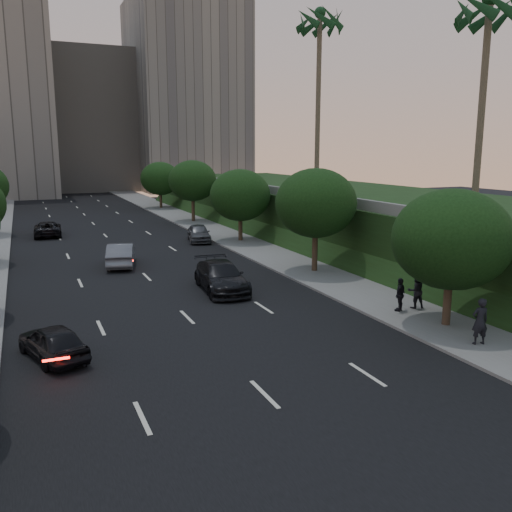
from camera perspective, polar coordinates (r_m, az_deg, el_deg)
name	(u,v)px	position (r m, az deg, el deg)	size (l,w,h in m)	color
ground	(348,479)	(14.44, 9.71, -22.11)	(160.00, 160.00, 0.00)	black
road_surface	(127,257)	(41.34, -13.45, -0.11)	(16.00, 140.00, 0.02)	black
sidewalk_right	(253,247)	(44.18, -0.27, 1.00)	(4.50, 140.00, 0.15)	slate
embankment	(388,219)	(48.04, 13.73, 3.83)	(18.00, 90.00, 4.00)	black
parapet_wall	(301,195)	(43.23, 4.77, 6.45)	(0.35, 90.00, 0.70)	slate
office_block_mid	(88,122)	(112.86, -17.27, 13.30)	(22.00, 18.00, 26.00)	gray
office_block_right	(186,96)	(110.85, -7.40, 16.33)	(20.00, 22.00, 36.00)	gray
tree_right_a	(452,239)	(25.12, 19.90, 1.66)	(5.20, 5.20, 6.24)	#38281C
tree_right_b	(316,203)	(34.70, 6.32, 5.54)	(5.20, 5.20, 6.74)	#38281C
tree_right_c	(240,195)	(46.44, -1.67, 6.41)	(5.20, 5.20, 6.24)	#38281C
tree_right_d	(193,181)	(59.61, -6.70, 7.87)	(5.20, 5.20, 6.74)	#38281C
tree_right_e	(160,179)	(74.11, -10.06, 8.03)	(5.20, 5.20, 6.24)	#38281C
palm_mid	(489,11)	(34.94, 23.35, 22.60)	(3.20, 3.20, 13.00)	#4C4233
palm_far	(320,24)	(47.06, 6.73, 23.08)	(3.20, 3.20, 15.50)	#4C4233
sedan_near_left	(53,342)	(22.26, -20.61, -8.46)	(1.60, 3.98, 1.36)	black
sedan_mid_left	(121,255)	(38.13, -14.03, 0.14)	(1.70, 4.87, 1.61)	slate
sedan_far_left	(48,229)	(53.30, -21.08, 2.68)	(2.32, 5.02, 1.40)	black
sedan_near_right	(221,277)	(30.61, -3.68, -2.20)	(2.28, 5.62, 1.63)	black
sedan_far_right	(199,233)	(47.11, -6.05, 2.42)	(1.78, 4.43, 1.51)	#4C4F53
pedestrian_a	(480,321)	(23.63, 22.50, -6.37)	(0.70, 0.46, 1.92)	black
pedestrian_b	(416,291)	(27.89, 16.47, -3.52)	(0.86, 0.67, 1.76)	black
pedestrian_c	(400,294)	(27.20, 14.93, -3.94)	(0.96, 0.40, 1.64)	black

